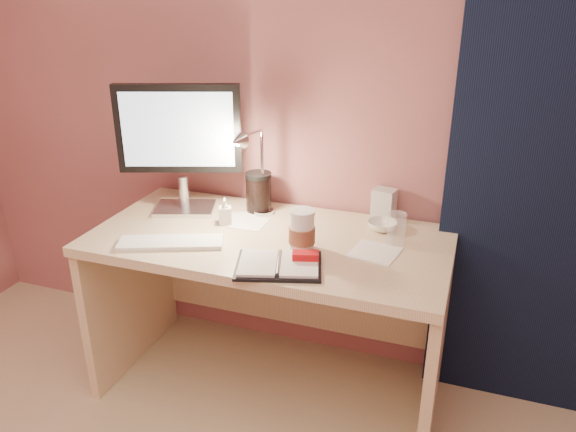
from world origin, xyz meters
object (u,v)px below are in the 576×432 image
(keyboard, at_px, (171,242))
(lotion_bottle, at_px, (225,211))
(dark_jar, at_px, (259,194))
(product_box, at_px, (384,205))
(coffee_cup, at_px, (302,232))
(bowl, at_px, (382,226))
(planner, at_px, (281,264))
(desk_lamp, at_px, (259,166))
(monitor, at_px, (179,137))
(desk, at_px, (276,278))
(clear_cup, at_px, (396,229))

(keyboard, height_order, lotion_bottle, lotion_bottle)
(dark_jar, xyz_separation_m, product_box, (0.53, 0.08, -0.01))
(coffee_cup, height_order, bowl, coffee_cup)
(planner, xyz_separation_m, desk_lamp, (-0.22, 0.34, 0.23))
(lotion_bottle, height_order, dark_jar, dark_jar)
(monitor, height_order, desk_lamp, monitor)
(desk, relative_size, planner, 4.01)
(lotion_bottle, relative_size, desk_lamp, 0.28)
(lotion_bottle, height_order, product_box, product_box)
(monitor, bearing_deg, desk_lamp, -20.42)
(monitor, xyz_separation_m, clear_cup, (0.92, -0.03, -0.27))
(product_box, bearing_deg, keyboard, -133.72)
(keyboard, relative_size, lotion_bottle, 3.57)
(planner, distance_m, coffee_cup, 0.17)
(clear_cup, bearing_deg, keyboard, -160.18)
(coffee_cup, xyz_separation_m, lotion_bottle, (-0.37, 0.13, -0.02))
(clear_cup, xyz_separation_m, product_box, (-0.09, 0.22, 0.01))
(coffee_cup, height_order, product_box, coffee_cup)
(coffee_cup, distance_m, desk_lamp, 0.35)
(coffee_cup, distance_m, clear_cup, 0.36)
(lotion_bottle, distance_m, product_box, 0.66)
(bowl, height_order, dark_jar, dark_jar)
(bowl, bearing_deg, keyboard, -151.51)
(clear_cup, xyz_separation_m, lotion_bottle, (-0.69, -0.04, -0.01))
(product_box, bearing_deg, bowl, -70.29)
(coffee_cup, xyz_separation_m, desk_lamp, (-0.24, 0.19, 0.17))
(desk_lamp, bearing_deg, keyboard, -112.93)
(desk, relative_size, coffee_cup, 8.79)
(keyboard, height_order, coffee_cup, coffee_cup)
(dark_jar, relative_size, product_box, 1.15)
(planner, xyz_separation_m, clear_cup, (0.35, 0.32, 0.05))
(desk, distance_m, lotion_bottle, 0.35)
(dark_jar, bearing_deg, keyboard, -114.14)
(planner, distance_m, product_box, 0.60)
(planner, bearing_deg, coffee_cup, 63.31)
(keyboard, distance_m, lotion_bottle, 0.28)
(coffee_cup, relative_size, bowl, 1.35)
(keyboard, height_order, clear_cup, clear_cup)
(bowl, bearing_deg, desk_lamp, -170.08)
(dark_jar, height_order, desk_lamp, desk_lamp)
(clear_cup, bearing_deg, bowl, 123.34)
(keyboard, bearing_deg, planner, -25.58)
(desk, bearing_deg, bowl, 18.10)
(planner, height_order, dark_jar, dark_jar)
(coffee_cup, height_order, clear_cup, coffee_cup)
(monitor, distance_m, coffee_cup, 0.68)
(bowl, xyz_separation_m, product_box, (-0.02, 0.11, 0.05))
(monitor, distance_m, bowl, 0.91)
(desk, xyz_separation_m, dark_jar, (-0.14, 0.16, 0.30))
(desk, distance_m, planner, 0.40)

